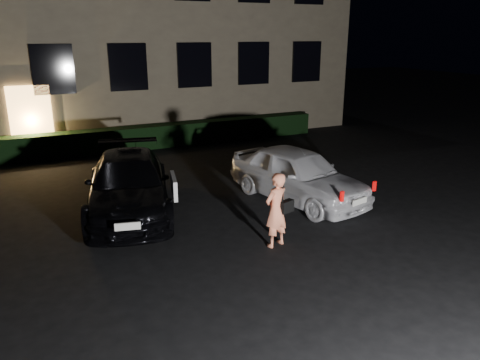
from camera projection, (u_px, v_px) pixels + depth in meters
name	position (u px, v px, depth m)	size (l,w,h in m)	color
ground	(272.00, 270.00, 8.71)	(80.00, 80.00, 0.00)	black
hedge	(136.00, 138.00, 17.62)	(15.00, 0.70, 0.85)	black
sedan	(129.00, 184.00, 11.43)	(2.97, 5.08, 1.38)	black
hatch	(298.00, 174.00, 12.18)	(2.52, 4.37, 1.40)	white
man	(276.00, 210.00, 9.50)	(0.72, 0.53, 1.57)	#FF8A63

